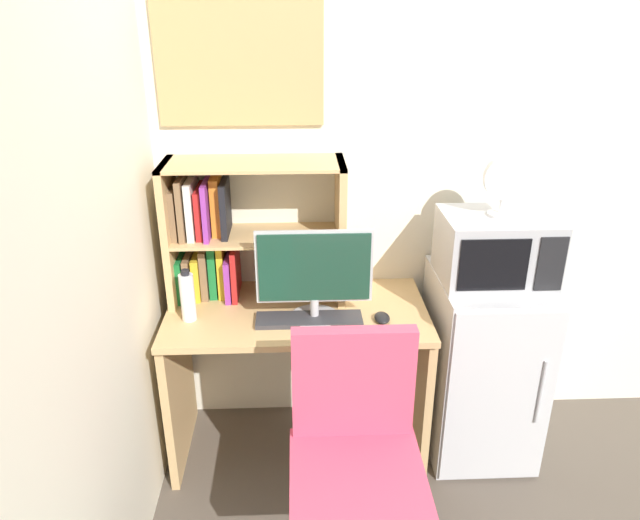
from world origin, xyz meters
TOP-DOWN VIEW (x-y plane):
  - wall_back at (0.40, 0.02)m, footprint 6.40×0.04m
  - desk at (-0.98, -0.30)m, footprint 1.14×0.60m
  - hutch_bookshelf at (-1.27, -0.13)m, footprint 0.77×0.30m
  - monitor at (-0.90, -0.38)m, footprint 0.48×0.21m
  - keyboard at (-0.93, -0.40)m, footprint 0.45×0.13m
  - computer_mouse at (-0.62, -0.41)m, footprint 0.07×0.10m
  - water_bottle at (-1.44, -0.36)m, footprint 0.06×0.06m
  - mini_fridge at (-0.12, -0.29)m, footprint 0.47×0.57m
  - microwave at (-0.12, -0.29)m, footprint 0.47×0.36m
  - desk_fan at (-0.12, -0.29)m, footprint 0.19×0.11m
  - desk_chair at (-0.78, -0.98)m, footprint 0.53×0.53m
  - wall_corkboard at (-1.20, -0.01)m, footprint 0.70×0.02m

SIDE VIEW (x-z plane):
  - desk_chair at x=-0.78m, z-range -0.06..0.90m
  - mini_fridge at x=-0.12m, z-range 0.00..0.88m
  - desk at x=-0.98m, z-range 0.14..0.89m
  - keyboard at x=-0.93m, z-range 0.75..0.77m
  - computer_mouse at x=-0.62m, z-range 0.75..0.78m
  - water_bottle at x=-1.44m, z-range 0.75..0.98m
  - monitor at x=-0.90m, z-range 0.77..1.17m
  - microwave at x=-0.12m, z-range 0.88..1.17m
  - hutch_bookshelf at x=-1.27m, z-range 0.75..1.38m
  - wall_back at x=0.40m, z-range 0.00..2.60m
  - desk_fan at x=-0.12m, z-range 1.19..1.45m
  - wall_corkboard at x=-1.20m, z-range 1.51..2.03m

